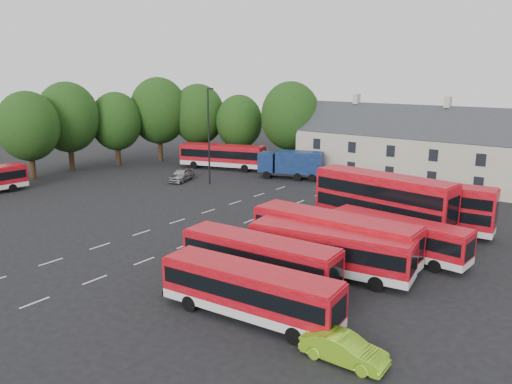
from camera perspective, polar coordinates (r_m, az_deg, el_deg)
ground at (r=42.93m, az=-10.91°, el=-3.93°), size 140.00×140.00×0.00m
lane_markings at (r=42.52m, az=-6.64°, el=-3.93°), size 5.15×33.80×0.01m
treeline at (r=69.62m, az=-10.85°, el=8.39°), size 29.92×32.59×12.01m
terrace_houses at (r=60.20m, az=20.64°, el=4.25°), size 35.70×7.13×10.06m
bus_row_a at (r=26.57m, az=-0.75°, el=-10.98°), size 10.22×3.19×2.84m
bus_row_b at (r=30.82m, az=0.37°, el=-7.34°), size 10.39×3.04×2.90m
bus_row_c at (r=32.39m, az=8.40°, el=-6.33°), size 10.82×3.88×2.99m
bus_row_d at (r=34.48m, az=8.86°, el=-4.77°), size 11.68×2.77×3.30m
bus_row_e at (r=36.39m, az=15.90°, el=-4.66°), size 10.01×2.97×2.79m
bus_dd_south at (r=41.56m, az=14.29°, el=-0.83°), size 11.76×4.04×4.72m
bus_dd_north at (r=42.79m, az=19.25°, el=-1.29°), size 10.06×3.15×4.06m
bus_north at (r=66.87m, az=-3.86°, el=4.30°), size 11.71×5.89×3.24m
box_truck at (r=60.74m, az=4.08°, el=3.29°), size 8.07×4.80×3.37m
silver_car at (r=60.14m, az=-8.51°, el=1.97°), size 3.19×4.80×1.52m
lime_car at (r=23.79m, az=10.02°, el=-17.23°), size 4.01×1.53×1.31m
lamppost at (r=57.32m, az=-5.41°, el=6.65°), size 0.76×0.42×10.98m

